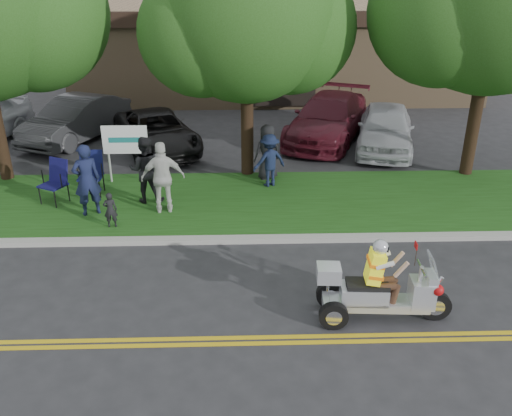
{
  "coord_description": "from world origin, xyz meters",
  "views": [
    {
      "loc": [
        0.3,
        -7.91,
        5.91
      ],
      "look_at": [
        0.6,
        2.0,
        1.34
      ],
      "focal_mm": 38.0,
      "sensor_mm": 36.0,
      "label": 1
    }
  ],
  "objects_px": {
    "parked_car_far_right": "(385,128)",
    "trike_scooter": "(377,292)",
    "spectator_adult_right": "(163,178)",
    "parked_car_mid": "(157,132)",
    "parked_car_right": "(329,118)",
    "lawn_chair_b": "(91,170)",
    "lawn_chair_a": "(56,178)",
    "spectator_adult_mid": "(146,170)",
    "parked_car_left": "(76,119)",
    "spectator_adult_left": "(87,180)"
  },
  "relations": [
    {
      "from": "parked_car_far_right",
      "to": "trike_scooter",
      "type": "bearing_deg",
      "value": -90.1
    },
    {
      "from": "spectator_adult_right",
      "to": "parked_car_mid",
      "type": "relative_size",
      "value": 0.39
    },
    {
      "from": "trike_scooter",
      "to": "parked_car_right",
      "type": "relative_size",
      "value": 0.45
    },
    {
      "from": "lawn_chair_b",
      "to": "parked_car_far_right",
      "type": "bearing_deg",
      "value": 22.06
    },
    {
      "from": "parked_car_right",
      "to": "parked_car_mid",
      "type": "bearing_deg",
      "value": -147.06
    },
    {
      "from": "spectator_adult_right",
      "to": "lawn_chair_a",
      "type": "bearing_deg",
      "value": -22.38
    },
    {
      "from": "spectator_adult_mid",
      "to": "parked_car_far_right",
      "type": "distance_m",
      "value": 8.5
    },
    {
      "from": "parked_car_left",
      "to": "parked_car_far_right",
      "type": "bearing_deg",
      "value": 16.48
    },
    {
      "from": "parked_car_left",
      "to": "parked_car_far_right",
      "type": "relative_size",
      "value": 1.03
    },
    {
      "from": "parked_car_mid",
      "to": "parked_car_far_right",
      "type": "relative_size",
      "value": 1.04
    },
    {
      "from": "spectator_adult_right",
      "to": "parked_car_mid",
      "type": "bearing_deg",
      "value": -88.56
    },
    {
      "from": "lawn_chair_b",
      "to": "parked_car_right",
      "type": "height_order",
      "value": "parked_car_right"
    },
    {
      "from": "spectator_adult_left",
      "to": "parked_car_mid",
      "type": "relative_size",
      "value": 0.39
    },
    {
      "from": "spectator_adult_mid",
      "to": "parked_car_right",
      "type": "bearing_deg",
      "value": -135.56
    },
    {
      "from": "lawn_chair_b",
      "to": "parked_car_mid",
      "type": "relative_size",
      "value": 0.25
    },
    {
      "from": "lawn_chair_a",
      "to": "spectator_adult_right",
      "type": "height_order",
      "value": "spectator_adult_right"
    },
    {
      "from": "trike_scooter",
      "to": "spectator_adult_left",
      "type": "distance_m",
      "value": 7.56
    },
    {
      "from": "spectator_adult_mid",
      "to": "spectator_adult_right",
      "type": "xyz_separation_m",
      "value": [
        0.53,
        -0.65,
        0.03
      ]
    },
    {
      "from": "lawn_chair_b",
      "to": "parked_car_mid",
      "type": "height_order",
      "value": "parked_car_mid"
    },
    {
      "from": "parked_car_far_right",
      "to": "spectator_adult_mid",
      "type": "bearing_deg",
      "value": -134.76
    },
    {
      "from": "parked_car_far_right",
      "to": "parked_car_left",
      "type": "bearing_deg",
      "value": -172.86
    },
    {
      "from": "trike_scooter",
      "to": "lawn_chair_a",
      "type": "height_order",
      "value": "trike_scooter"
    },
    {
      "from": "parked_car_mid",
      "to": "parked_car_far_right",
      "type": "distance_m",
      "value": 7.67
    },
    {
      "from": "spectator_adult_mid",
      "to": "parked_car_mid",
      "type": "height_order",
      "value": "spectator_adult_mid"
    },
    {
      "from": "spectator_adult_mid",
      "to": "parked_car_left",
      "type": "height_order",
      "value": "spectator_adult_mid"
    },
    {
      "from": "trike_scooter",
      "to": "spectator_adult_right",
      "type": "xyz_separation_m",
      "value": [
        -4.31,
        4.47,
        0.46
      ]
    },
    {
      "from": "spectator_adult_left",
      "to": "spectator_adult_mid",
      "type": "relative_size",
      "value": 1.03
    },
    {
      "from": "spectator_adult_right",
      "to": "parked_car_far_right",
      "type": "height_order",
      "value": "spectator_adult_right"
    },
    {
      "from": "lawn_chair_a",
      "to": "parked_car_left",
      "type": "distance_m",
      "value": 5.74
    },
    {
      "from": "spectator_adult_right",
      "to": "parked_car_right",
      "type": "bearing_deg",
      "value": -137.66
    },
    {
      "from": "spectator_adult_right",
      "to": "parked_car_left",
      "type": "distance_m",
      "value": 7.47
    },
    {
      "from": "trike_scooter",
      "to": "spectator_adult_mid",
      "type": "xyz_separation_m",
      "value": [
        -4.84,
        5.11,
        0.43
      ]
    },
    {
      "from": "spectator_adult_mid",
      "to": "parked_car_far_right",
      "type": "bearing_deg",
      "value": -149.53
    },
    {
      "from": "lawn_chair_a",
      "to": "spectator_adult_left",
      "type": "distance_m",
      "value": 1.35
    },
    {
      "from": "lawn_chair_b",
      "to": "spectator_adult_mid",
      "type": "distance_m",
      "value": 1.71
    },
    {
      "from": "spectator_adult_mid",
      "to": "parked_car_left",
      "type": "bearing_deg",
      "value": -59.83
    },
    {
      "from": "spectator_adult_left",
      "to": "parked_car_right",
      "type": "relative_size",
      "value": 0.34
    },
    {
      "from": "spectator_adult_right",
      "to": "parked_car_far_right",
      "type": "xyz_separation_m",
      "value": [
        6.78,
        4.98,
        -0.26
      ]
    },
    {
      "from": "spectator_adult_left",
      "to": "parked_car_mid",
      "type": "distance_m",
      "value": 5.34
    },
    {
      "from": "lawn_chair_b",
      "to": "parked_car_right",
      "type": "relative_size",
      "value": 0.22
    },
    {
      "from": "spectator_adult_right",
      "to": "parked_car_right",
      "type": "distance_m",
      "value": 7.96
    },
    {
      "from": "lawn_chair_a",
      "to": "parked_car_mid",
      "type": "relative_size",
      "value": 0.25
    },
    {
      "from": "spectator_adult_mid",
      "to": "parked_car_right",
      "type": "height_order",
      "value": "spectator_adult_mid"
    },
    {
      "from": "parked_car_mid",
      "to": "spectator_adult_mid",
      "type": "bearing_deg",
      "value": -108.01
    },
    {
      "from": "lawn_chair_b",
      "to": "parked_car_left",
      "type": "bearing_deg",
      "value": 108.67
    },
    {
      "from": "parked_car_mid",
      "to": "lawn_chair_a",
      "type": "bearing_deg",
      "value": -136.75
    },
    {
      "from": "lawn_chair_a",
      "to": "parked_car_far_right",
      "type": "bearing_deg",
      "value": 51.45
    },
    {
      "from": "lawn_chair_b",
      "to": "spectator_adult_mid",
      "type": "bearing_deg",
      "value": -22.33
    },
    {
      "from": "parked_car_mid",
      "to": "parked_car_left",
      "type": "bearing_deg",
      "value": 135.24
    },
    {
      "from": "parked_car_mid",
      "to": "trike_scooter",
      "type": "bearing_deg",
      "value": -84.14
    }
  ]
}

